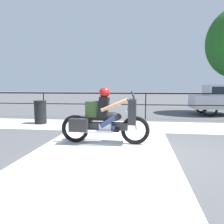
# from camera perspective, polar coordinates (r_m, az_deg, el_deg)

# --- Properties ---
(ground_plane) EXTENTS (120.00, 120.00, 0.00)m
(ground_plane) POSITION_cam_1_polar(r_m,az_deg,el_deg) (5.32, 9.68, -10.42)
(ground_plane) COLOR #4C4C4F
(sidewalk_band) EXTENTS (44.00, 2.40, 0.01)m
(sidewalk_band) POSITION_cam_1_polar(r_m,az_deg,el_deg) (8.63, 8.93, -3.75)
(sidewalk_band) COLOR #B7B2A8
(sidewalk_band) RESTS_ON ground
(crosswalk_band) EXTENTS (3.35, 6.00, 0.01)m
(crosswalk_band) POSITION_cam_1_polar(r_m,az_deg,el_deg) (5.20, -2.63, -10.68)
(crosswalk_band) COLOR silver
(crosswalk_band) RESTS_ON ground
(fence_railing) EXTENTS (36.00, 0.05, 1.26)m
(fence_railing) POSITION_cam_1_polar(r_m,az_deg,el_deg) (10.45, 8.81, 3.51)
(fence_railing) COLOR black
(fence_railing) RESTS_ON ground
(motorcycle) EXTENTS (2.44, 0.76, 1.54)m
(motorcycle) POSITION_cam_1_polar(r_m,az_deg,el_deg) (5.93, -1.90, -1.72)
(motorcycle) COLOR black
(motorcycle) RESTS_ON ground
(trash_bin) EXTENTS (0.51, 0.51, 0.97)m
(trash_bin) POSITION_cam_1_polar(r_m,az_deg,el_deg) (9.56, -18.22, -0.05)
(trash_bin) COLOR black
(trash_bin) RESTS_ON ground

